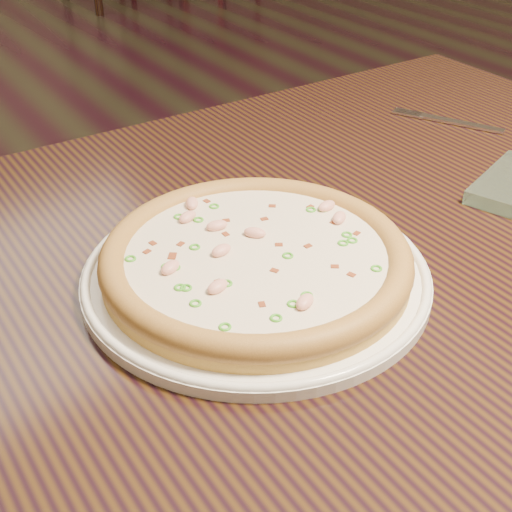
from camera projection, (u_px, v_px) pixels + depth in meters
ground at (253, 337)px, 1.84m from camera, size 9.00×9.00×0.00m
hero_table at (314, 295)px, 0.89m from camera, size 1.20×0.80×0.75m
plate at (256, 273)px, 0.75m from camera, size 0.36×0.36×0.02m
pizza at (256, 258)px, 0.74m from camera, size 0.32×0.32×0.03m
fork at (451, 121)px, 1.10m from camera, size 0.10×0.16×0.00m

